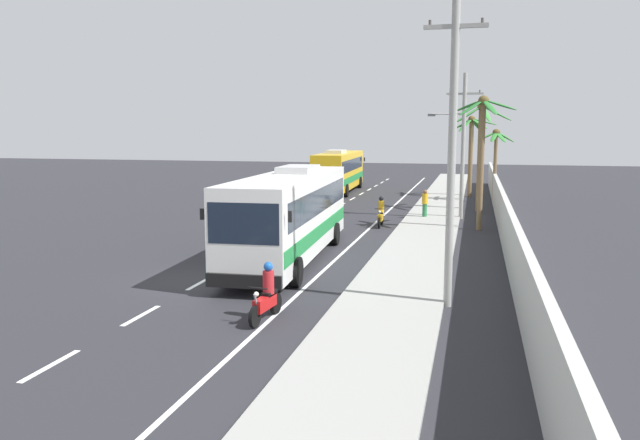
% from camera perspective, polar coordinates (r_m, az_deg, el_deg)
% --- Properties ---
extents(ground_plane, '(160.00, 160.00, 0.00)m').
position_cam_1_polar(ground_plane, '(22.29, -10.63, -5.52)').
color(ground_plane, '#28282D').
extents(sidewalk_kerb, '(3.20, 90.00, 0.14)m').
position_cam_1_polar(sidewalk_kerb, '(30.17, 9.44, -1.73)').
color(sidewalk_kerb, '#999993').
rests_on(sidewalk_kerb, ground).
extents(lane_markings, '(3.87, 71.00, 0.01)m').
position_cam_1_polar(lane_markings, '(35.08, 2.77, -0.34)').
color(lane_markings, white).
rests_on(lane_markings, ground).
extents(boundary_wall, '(0.24, 60.00, 2.13)m').
position_cam_1_polar(boundary_wall, '(33.91, 16.46, 0.84)').
color(boundary_wall, '#B2B2AD').
rests_on(boundary_wall, ground).
extents(coach_bus_foreground, '(3.42, 12.39, 3.77)m').
position_cam_1_polar(coach_bus_foreground, '(25.04, -2.78, 0.71)').
color(coach_bus_foreground, white).
rests_on(coach_bus_foreground, ground).
extents(coach_bus_far_lane, '(3.26, 12.51, 3.67)m').
position_cam_1_polar(coach_bus_far_lane, '(52.70, 1.79, 4.65)').
color(coach_bus_far_lane, gold).
rests_on(coach_bus_far_lane, ground).
extents(motorcycle_beside_bus, '(0.56, 1.96, 1.63)m').
position_cam_1_polar(motorcycle_beside_bus, '(17.39, -4.98, -7.11)').
color(motorcycle_beside_bus, black).
rests_on(motorcycle_beside_bus, ground).
extents(motorcycle_trailing, '(0.56, 1.96, 1.66)m').
position_cam_1_polar(motorcycle_trailing, '(34.16, 5.66, 0.53)').
color(motorcycle_trailing, black).
rests_on(motorcycle_trailing, ground).
extents(pedestrian_near_kerb, '(0.36, 0.36, 1.61)m').
position_cam_1_polar(pedestrian_near_kerb, '(37.40, 9.70, 1.61)').
color(pedestrian_near_kerb, '#2D7A47').
rests_on(pedestrian_near_kerb, sidewalk_kerb).
extents(utility_pole_nearest, '(1.82, 0.24, 9.21)m').
position_cam_1_polar(utility_pole_nearest, '(18.45, 12.15, 6.62)').
color(utility_pole_nearest, '#9E9E99').
rests_on(utility_pole_nearest, ground).
extents(utility_pole_mid, '(3.16, 0.24, 8.58)m').
position_cam_1_polar(utility_pole_mid, '(37.55, 13.02, 7.04)').
color(utility_pole_mid, '#9E9E99').
rests_on(utility_pole_mid, ground).
extents(palm_nearest, '(3.71, 3.93, 7.07)m').
position_cam_1_polar(palm_nearest, '(41.66, 14.64, 7.36)').
color(palm_nearest, brown).
rests_on(palm_nearest, ground).
extents(palm_second, '(2.71, 2.78, 5.38)m').
position_cam_1_polar(palm_second, '(46.77, 15.98, 6.58)').
color(palm_second, brown).
rests_on(palm_second, ground).
extents(palm_third, '(3.28, 3.27, 7.07)m').
position_cam_1_polar(palm_third, '(33.50, 14.82, 7.60)').
color(palm_third, brown).
rests_on(palm_third, ground).
extents(palm_fourth, '(3.70, 3.30, 6.42)m').
position_cam_1_polar(palm_fourth, '(50.43, 13.83, 7.09)').
color(palm_fourth, brown).
rests_on(palm_fourth, ground).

